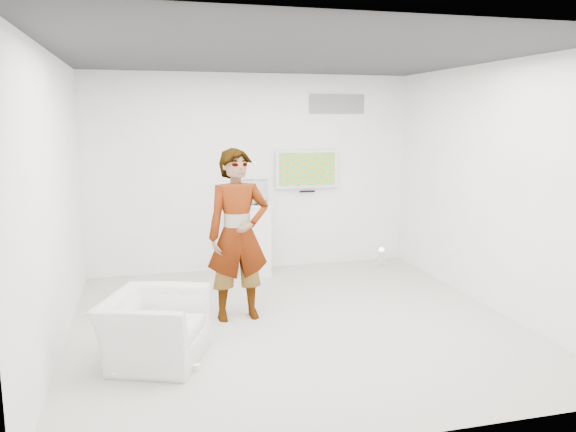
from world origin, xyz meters
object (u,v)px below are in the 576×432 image
at_px(person, 238,235).
at_px(floor_uplight, 381,258).
at_px(tv, 307,169).
at_px(pedestal, 255,239).
at_px(armchair, 154,328).

distance_m(person, floor_uplight, 3.20).
bearing_deg(tv, floor_uplight, -20.26).
relative_size(person, pedestal, 1.85).
height_order(tv, armchair, tv).
xyz_separation_m(armchair, floor_uplight, (3.56, 2.68, -0.18)).
bearing_deg(floor_uplight, pedestal, 176.71).
height_order(armchair, floor_uplight, armchair).
distance_m(person, pedestal, 1.97).
distance_m(armchair, floor_uplight, 4.46).
bearing_deg(pedestal, floor_uplight, -3.29).
bearing_deg(armchair, tv, -17.23).
bearing_deg(person, floor_uplight, 29.78).
relative_size(tv, person, 0.50).
distance_m(pedestal, floor_uplight, 2.06).
relative_size(person, floor_uplight, 6.72).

